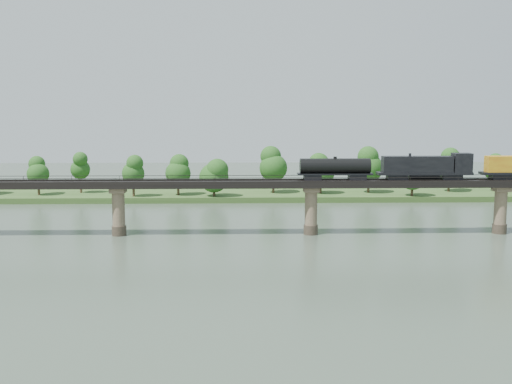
{
  "coord_description": "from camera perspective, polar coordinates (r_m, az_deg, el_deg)",
  "views": [
    {
      "loc": [
        -15.05,
        -101.68,
        26.89
      ],
      "look_at": [
        -11.49,
        30.0,
        9.0
      ],
      "focal_mm": 45.0,
      "sensor_mm": 36.0,
      "label": 1
    }
  ],
  "objects": [
    {
      "name": "freight_train",
      "position": [
        142.64,
        20.43,
        2.11
      ],
      "size": [
        79.92,
        3.11,
        5.5
      ],
      "color": "black",
      "rests_on": "bridge"
    },
    {
      "name": "bridge",
      "position": [
        134.25,
        4.91,
        -1.48
      ],
      "size": [
        236.0,
        30.0,
        11.5
      ],
      "color": "#473A2D",
      "rests_on": "ground"
    },
    {
      "name": "far_treeline",
      "position": [
        183.22,
        0.6,
        2.08
      ],
      "size": [
        289.06,
        17.54,
        13.6
      ],
      "color": "#382619",
      "rests_on": "far_bank"
    },
    {
      "name": "bridge_superstructure",
      "position": [
        133.39,
        4.94,
        1.21
      ],
      "size": [
        220.0,
        4.9,
        0.75
      ],
      "color": "black",
      "rests_on": "bridge"
    },
    {
      "name": "ground",
      "position": [
        106.24,
        6.7,
        -6.98
      ],
      "size": [
        400.0,
        400.0,
        0.0
      ],
      "primitive_type": "plane",
      "color": "#354336",
      "rests_on": "ground"
    },
    {
      "name": "far_bank",
      "position": [
        189.09,
        3.03,
        -0.21
      ],
      "size": [
        300.0,
        24.0,
        1.6
      ],
      "primitive_type": "cube",
      "color": "#2E4C1E",
      "rests_on": "ground"
    }
  ]
}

